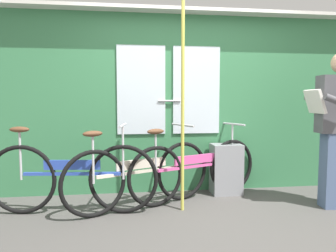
# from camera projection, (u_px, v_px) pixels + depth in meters

# --- Properties ---
(ground_plane) EXTENTS (5.95, 4.16, 0.04)m
(ground_plane) POSITION_uv_depth(u_px,v_px,m) (209.00, 231.00, 2.89)
(ground_plane) COLOR #474442
(train_door_wall) EXTENTS (4.95, 0.28, 2.29)m
(train_door_wall) POSITION_uv_depth(u_px,v_px,m) (184.00, 99.00, 4.04)
(train_door_wall) COLOR #387A4C
(train_door_wall) RESTS_ON ground_plane
(bicycle_near_door) EXTENTS (1.66, 0.78, 0.89)m
(bicycle_near_door) POSITION_uv_depth(u_px,v_px,m) (196.00, 169.00, 3.73)
(bicycle_near_door) COLOR black
(bicycle_near_door) RESTS_ON ground_plane
(bicycle_leaning_behind) EXTENTS (1.63, 0.81, 0.90)m
(bicycle_leaning_behind) POSITION_uv_depth(u_px,v_px,m) (141.00, 175.00, 3.42)
(bicycle_leaning_behind) COLOR black
(bicycle_leaning_behind) RESTS_ON ground_plane
(bicycle_by_pole) EXTENTS (1.77, 0.44, 0.93)m
(bicycle_by_pole) POSITION_uv_depth(u_px,v_px,m) (72.00, 177.00, 3.25)
(bicycle_by_pole) COLOR black
(bicycle_by_pole) RESTS_ON ground_plane
(trash_bin_by_wall) EXTENTS (0.37, 0.28, 0.63)m
(trash_bin_by_wall) POSITION_uv_depth(u_px,v_px,m) (226.00, 169.00, 3.97)
(trash_bin_by_wall) COLOR gray
(trash_bin_by_wall) RESTS_ON ground_plane
(handrail_pole) EXTENTS (0.04, 0.04, 2.25)m
(handrail_pole) POSITION_uv_depth(u_px,v_px,m) (183.00, 105.00, 3.30)
(handrail_pole) COLOR #C6C14C
(handrail_pole) RESTS_ON ground_plane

